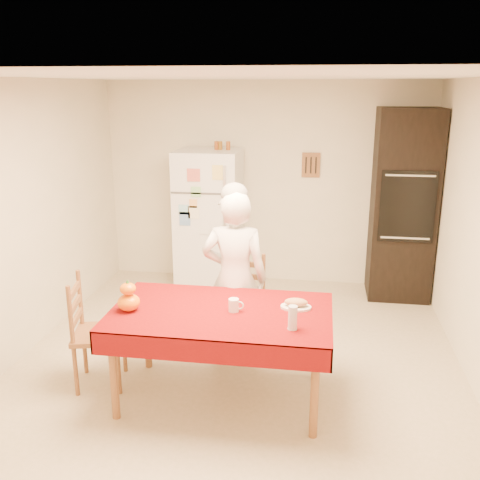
% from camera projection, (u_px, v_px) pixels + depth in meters
% --- Properties ---
extents(floor, '(4.50, 4.50, 0.00)m').
position_uv_depth(floor, '(238.00, 362.00, 4.88)').
color(floor, tan).
rests_on(floor, ground).
extents(room_shell, '(4.02, 4.52, 2.51)m').
position_uv_depth(room_shell, '(238.00, 187.00, 4.43)').
color(room_shell, beige).
rests_on(room_shell, ground).
extents(refrigerator, '(0.75, 0.74, 1.70)m').
position_uv_depth(refrigerator, '(209.00, 220.00, 6.52)').
color(refrigerator, white).
rests_on(refrigerator, floor).
extents(oven_cabinet, '(0.70, 0.62, 2.20)m').
position_uv_depth(oven_cabinet, '(403.00, 205.00, 6.16)').
color(oven_cabinet, black).
rests_on(oven_cabinet, floor).
extents(dining_table, '(1.70, 1.00, 0.76)m').
position_uv_depth(dining_table, '(221.00, 319.00, 4.13)').
color(dining_table, brown).
rests_on(dining_table, floor).
extents(chair_far, '(0.46, 0.44, 0.95)m').
position_uv_depth(chair_far, '(242.00, 302.00, 4.94)').
color(chair_far, brown).
rests_on(chair_far, floor).
extents(chair_left, '(0.49, 0.50, 0.95)m').
position_uv_depth(chair_left, '(91.00, 328.00, 4.40)').
color(chair_left, brown).
rests_on(chair_left, floor).
extents(seated_woman, '(0.59, 0.40, 1.59)m').
position_uv_depth(seated_woman, '(235.00, 279.00, 4.68)').
color(seated_woman, white).
rests_on(seated_woman, floor).
extents(coffee_mug, '(0.08, 0.08, 0.10)m').
position_uv_depth(coffee_mug, '(234.00, 305.00, 4.09)').
color(coffee_mug, white).
rests_on(coffee_mug, dining_table).
extents(pumpkin_lower, '(0.17, 0.17, 0.13)m').
position_uv_depth(pumpkin_lower, '(129.00, 302.00, 4.10)').
color(pumpkin_lower, '#E15A05').
rests_on(pumpkin_lower, dining_table).
extents(pumpkin_upper, '(0.12, 0.12, 0.09)m').
position_uv_depth(pumpkin_upper, '(128.00, 289.00, 4.07)').
color(pumpkin_upper, '#DA5605').
rests_on(pumpkin_upper, pumpkin_lower).
extents(wine_glass, '(0.07, 0.07, 0.18)m').
position_uv_depth(wine_glass, '(293.00, 318.00, 3.78)').
color(wine_glass, silver).
rests_on(wine_glass, dining_table).
extents(bread_plate, '(0.24, 0.24, 0.02)m').
position_uv_depth(bread_plate, '(296.00, 307.00, 4.16)').
color(bread_plate, white).
rests_on(bread_plate, dining_table).
extents(bread_loaf, '(0.18, 0.10, 0.06)m').
position_uv_depth(bread_loaf, '(296.00, 302.00, 4.14)').
color(bread_loaf, '#9B704C').
rests_on(bread_loaf, bread_plate).
extents(spice_jar_left, '(0.05, 0.05, 0.10)m').
position_uv_depth(spice_jar_left, '(216.00, 145.00, 6.30)').
color(spice_jar_left, '#91481A').
rests_on(spice_jar_left, refrigerator).
extents(spice_jar_mid, '(0.05, 0.05, 0.10)m').
position_uv_depth(spice_jar_mid, '(220.00, 146.00, 6.30)').
color(spice_jar_mid, brown).
rests_on(spice_jar_mid, refrigerator).
extents(spice_jar_right, '(0.05, 0.05, 0.10)m').
position_uv_depth(spice_jar_right, '(228.00, 146.00, 6.28)').
color(spice_jar_right, '#954E1B').
rests_on(spice_jar_right, refrigerator).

